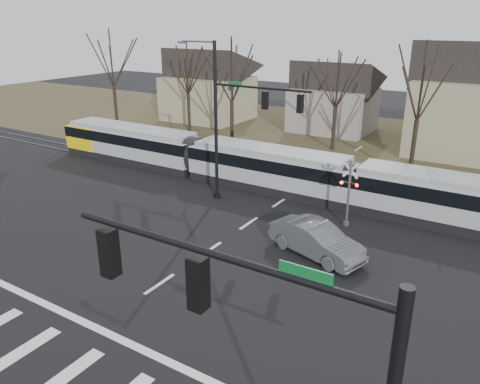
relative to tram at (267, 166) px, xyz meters
The scene contains 14 objects.
ground 16.21m from the tram, 82.63° to the right, with size 140.00×140.00×0.00m, color black.
grass_verge 16.21m from the tram, 82.63° to the left, with size 140.00×28.00×0.01m, color #38331E.
crosswalk 20.17m from the tram, 84.09° to the right, with size 27.00×2.60×0.01m.
stop_line 17.99m from the tram, 83.36° to the right, with size 28.00×0.35×0.01m, color silver.
lane_dashes 2.62m from the tram, ahead, with size 0.18×30.00×0.01m.
rail_pair 2.62m from the tram, ahead, with size 90.00×1.52×0.06m.
tram is the anchor object (origin of this frame).
sedan 10.35m from the tram, 47.27° to the right, with size 5.52×3.28×1.72m, color #505257.
signal_pole_far 5.39m from the tram, 95.50° to the right, with size 9.28×0.44×10.20m.
rail_crossing_signal 7.77m from the tram, 24.39° to the right, with size 1.08×0.36×4.00m.
tree_row 11.31m from the tram, 67.85° to the left, with size 59.20×7.20×10.00m.
house_a 25.56m from the tram, 134.89° to the left, with size 9.72×8.64×8.60m.
house_b 20.35m from the tram, 98.33° to the left, with size 8.64×7.56×7.65m.
house_c 20.61m from the tram, 56.93° to the left, with size 10.80×8.64×10.10m.
Camera 1 is at (12.96, -11.86, 11.41)m, focal length 35.00 mm.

